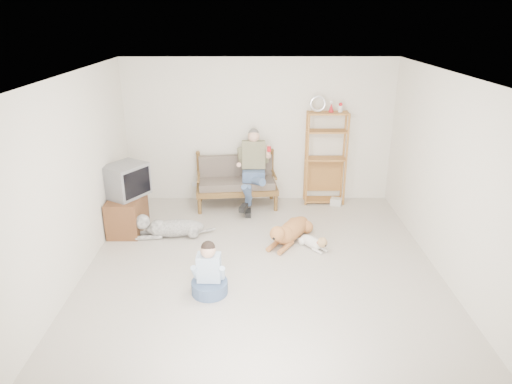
{
  "coord_description": "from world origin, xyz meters",
  "views": [
    {
      "loc": [
        -0.12,
        -5.62,
        3.4
      ],
      "look_at": [
        -0.07,
        1.0,
        0.81
      ],
      "focal_mm": 32.0,
      "sensor_mm": 36.0,
      "label": 1
    }
  ],
  "objects_px": {
    "loveseat": "(237,180)",
    "golden_retriever": "(289,231)",
    "tv_stand": "(127,213)",
    "etagere": "(326,157)"
  },
  "relations": [
    {
      "from": "loveseat",
      "to": "etagere",
      "type": "bearing_deg",
      "value": -1.64
    },
    {
      "from": "loveseat",
      "to": "golden_retriever",
      "type": "xyz_separation_m",
      "value": [
        0.89,
        -1.5,
        -0.32
      ]
    },
    {
      "from": "etagere",
      "to": "tv_stand",
      "type": "bearing_deg",
      "value": -161.15
    },
    {
      "from": "tv_stand",
      "to": "golden_retriever",
      "type": "xyz_separation_m",
      "value": [
        2.69,
        -0.43,
        -0.13
      ]
    },
    {
      "from": "loveseat",
      "to": "golden_retriever",
      "type": "height_order",
      "value": "loveseat"
    },
    {
      "from": "golden_retriever",
      "to": "etagere",
      "type": "bearing_deg",
      "value": 95.88
    },
    {
      "from": "loveseat",
      "to": "etagere",
      "type": "relative_size",
      "value": 0.76
    },
    {
      "from": "etagere",
      "to": "tv_stand",
      "type": "distance_m",
      "value": 3.71
    },
    {
      "from": "etagere",
      "to": "golden_retriever",
      "type": "distance_m",
      "value": 1.94
    },
    {
      "from": "tv_stand",
      "to": "golden_retriever",
      "type": "relative_size",
      "value": 0.74
    }
  ]
}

